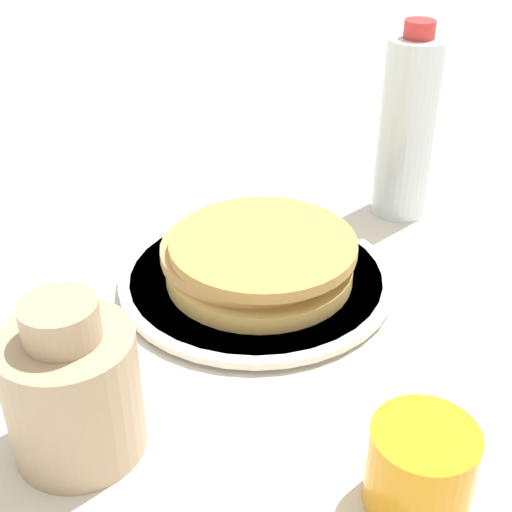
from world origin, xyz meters
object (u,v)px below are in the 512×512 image
cream_jug (72,388)px  pancake_stack (258,257)px  plate (256,279)px  juice_glass (420,468)px  water_bottle_near (408,128)px

cream_jug → pancake_stack: bearing=1.7°
plate → juice_glass: juice_glass is taller
plate → juice_glass: 0.28m
plate → pancake_stack: bearing=-63.5°
pancake_stack → cream_jug: size_ratio=1.52×
plate → cream_jug: cream_jug is taller
juice_glass → cream_jug: cream_jug is taller
pancake_stack → juice_glass: bearing=-124.2°
cream_jug → water_bottle_near: (0.46, -0.04, 0.05)m
plate → water_bottle_near: water_bottle_near is taller
pancake_stack → water_bottle_near: water_bottle_near is taller
pancake_stack → juice_glass: juice_glass is taller
plate → water_bottle_near: size_ratio=1.23×
water_bottle_near → plate: bearing=166.9°
pancake_stack → juice_glass: size_ratio=2.73×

